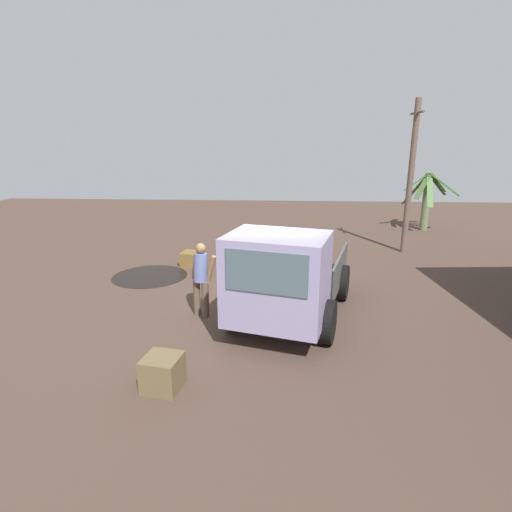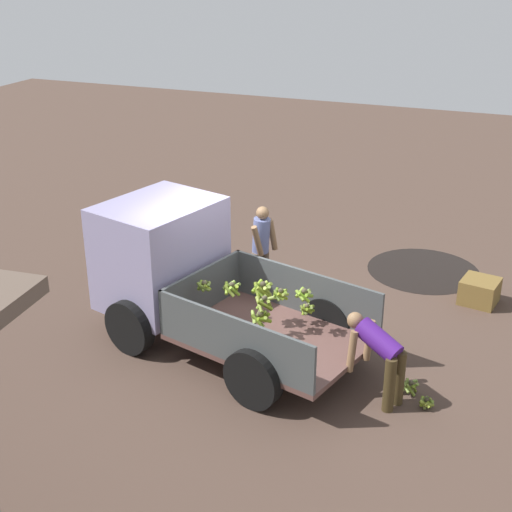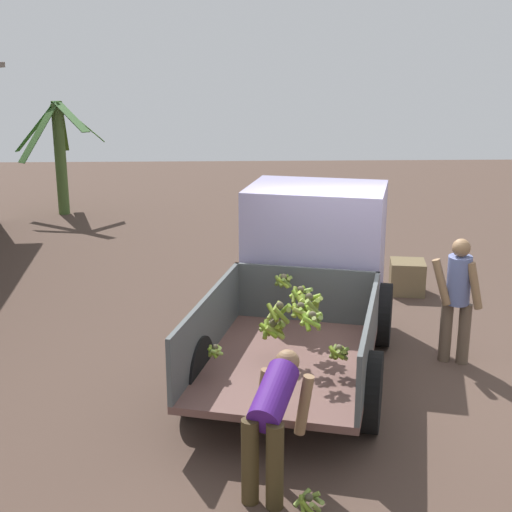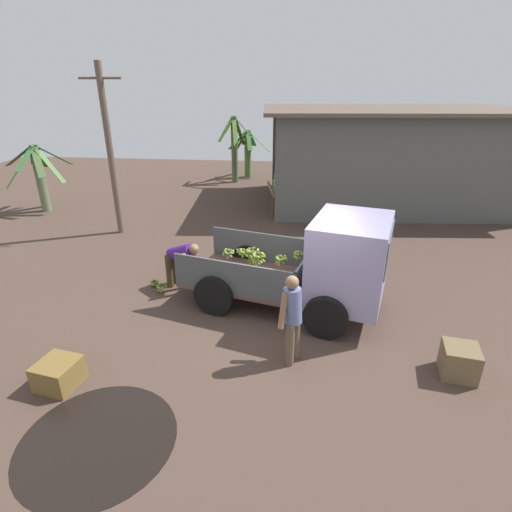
# 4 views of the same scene
# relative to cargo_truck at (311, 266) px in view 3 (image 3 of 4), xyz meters

# --- Properties ---
(ground) EXTENTS (36.00, 36.00, 0.00)m
(ground) POSITION_rel_cargo_truck_xyz_m (-0.81, -0.44, -1.08)
(ground) COLOR #4A382E
(cargo_truck) EXTENTS (4.47, 2.86, 2.08)m
(cargo_truck) POSITION_rel_cargo_truck_xyz_m (0.00, 0.00, 0.00)
(cargo_truck) COLOR brown
(cargo_truck) RESTS_ON ground
(banana_palm_2) EXTENTS (2.26, 2.16, 2.71)m
(banana_palm_2) POSITION_rel_cargo_truck_xyz_m (8.34, 5.10, 0.38)
(banana_palm_2) COLOR #46602C
(banana_palm_2) RESTS_ON ground
(person_foreground_visitor) EXTENTS (0.46, 0.64, 1.62)m
(person_foreground_visitor) POSITION_rel_cargo_truck_xyz_m (-0.68, -1.74, -0.18)
(person_foreground_visitor) COLOR brown
(person_foreground_visitor) RESTS_ON ground
(person_worker_loading) EXTENTS (0.88, 0.70, 1.16)m
(person_worker_loading) POSITION_rel_cargo_truck_xyz_m (-3.31, 0.70, -0.36)
(person_worker_loading) COLOR #40321B
(person_worker_loading) RESTS_ON ground
(banana_bunch_on_ground_1) EXTENTS (0.26, 0.27, 0.21)m
(banana_bunch_on_ground_1) POSITION_rel_cargo_truck_xyz_m (-3.71, 0.41, -0.96)
(banana_bunch_on_ground_1) COLOR #463F2D
(banana_bunch_on_ground_1) RESTS_ON ground
(wooden_crate_1) EXTENTS (0.63, 0.63, 0.53)m
(wooden_crate_1) POSITION_rel_cargo_truck_xyz_m (2.06, -1.82, -0.81)
(wooden_crate_1) COLOR brown
(wooden_crate_1) RESTS_ON ground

